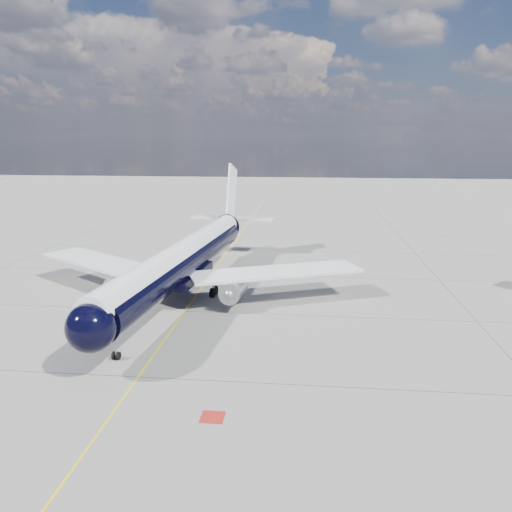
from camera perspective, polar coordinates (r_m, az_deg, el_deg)
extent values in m
plane|color=gray|center=(72.65, -4.36, -0.98)|extent=(320.00, 320.00, 0.00)
cube|color=yellow|center=(67.91, -5.11, -2.03)|extent=(0.16, 160.00, 0.01)
cube|color=maroon|center=(34.87, -4.99, -17.86)|extent=(1.60, 1.60, 0.01)
cylinder|color=black|center=(57.02, -8.44, -0.77)|extent=(7.48, 38.31, 3.81)
sphere|color=black|center=(39.63, -18.34, -7.76)|extent=(4.16, 4.16, 3.81)
cone|color=black|center=(78.98, -2.68, 3.79)|extent=(4.47, 7.36, 3.81)
cylinder|color=white|center=(56.79, -8.47, 0.16)|extent=(6.84, 40.23, 2.97)
cube|color=black|center=(39.28, -18.54, -7.11)|extent=(2.51, 1.43, 0.55)
cube|color=white|center=(62.83, -17.02, -0.74)|extent=(18.83, 14.82, 0.32)
cube|color=white|center=(56.08, 2.31, -1.83)|extent=(19.72, 11.99, 0.32)
cube|color=black|center=(57.38, -8.39, -2.13)|extent=(5.16, 10.39, 1.00)
cylinder|color=#B5B5BC|center=(58.30, -15.09, -2.87)|extent=(2.68, 4.81, 2.25)
cylinder|color=#B5B5BC|center=(53.87, -2.53, -3.75)|extent=(2.68, 4.81, 2.25)
sphere|color=gray|center=(56.51, -16.03, -3.45)|extent=(1.20, 1.20, 1.10)
sphere|color=gray|center=(51.92, -3.09, -4.43)|extent=(1.20, 1.20, 1.10)
cube|color=white|center=(58.27, -15.05, -2.11)|extent=(0.53, 3.22, 1.10)
cube|color=white|center=(53.84, -2.49, -2.93)|extent=(0.53, 3.22, 1.10)
cube|color=white|center=(77.80, -2.81, 7.44)|extent=(0.93, 6.36, 8.55)
cube|color=white|center=(78.85, -2.68, 4.36)|extent=(13.29, 4.46, 0.22)
cylinder|color=gray|center=(43.56, -15.76, -9.82)|extent=(0.20, 0.20, 2.11)
cylinder|color=black|center=(44.01, -15.92, -10.87)|extent=(0.25, 0.72, 0.70)
cylinder|color=black|center=(43.83, -15.45, -10.94)|extent=(0.25, 0.72, 0.70)
cylinder|color=gray|center=(60.25, -10.74, -2.90)|extent=(0.28, 0.28, 1.91)
cylinder|color=gray|center=(58.18, -4.86, -3.30)|extent=(0.28, 0.28, 1.91)
cylinder|color=black|center=(59.99, -10.91, -3.78)|extent=(0.56, 1.14, 1.10)
cylinder|color=black|center=(60.96, -10.52, -3.48)|extent=(0.56, 1.14, 1.10)
cylinder|color=black|center=(57.91, -5.00, -4.21)|extent=(0.56, 1.14, 1.10)
cylinder|color=black|center=(58.92, -4.70, -3.90)|extent=(0.56, 1.14, 1.10)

